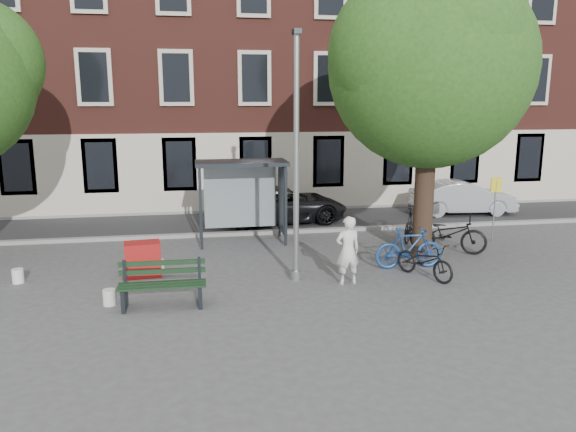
# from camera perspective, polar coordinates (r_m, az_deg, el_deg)

# --- Properties ---
(ground) EXTENTS (90.00, 90.00, 0.00)m
(ground) POSITION_cam_1_polar(r_m,az_deg,el_deg) (14.39, 0.81, -6.48)
(ground) COLOR #4C4C4F
(ground) RESTS_ON ground
(road) EXTENTS (40.00, 4.00, 0.01)m
(road) POSITION_cam_1_polar(r_m,az_deg,el_deg) (21.07, -2.66, -0.55)
(road) COLOR #28282B
(road) RESTS_ON ground
(curb_near) EXTENTS (40.00, 0.25, 0.12)m
(curb_near) POSITION_cam_1_polar(r_m,az_deg,el_deg) (19.13, -1.92, -1.66)
(curb_near) COLOR gray
(curb_near) RESTS_ON ground
(curb_far) EXTENTS (40.00, 0.25, 0.12)m
(curb_far) POSITION_cam_1_polar(r_m,az_deg,el_deg) (23.01, -3.27, 0.63)
(curb_far) COLOR gray
(curb_far) RESTS_ON ground
(building_row) EXTENTS (30.00, 8.00, 14.00)m
(building_row) POSITION_cam_1_polar(r_m,az_deg,el_deg) (26.66, -4.47, 17.13)
(building_row) COLOR brown
(building_row) RESTS_ON ground
(lamppost) EXTENTS (0.28, 0.35, 6.11)m
(lamppost) POSITION_cam_1_polar(r_m,az_deg,el_deg) (13.77, 0.85, 4.59)
(lamppost) COLOR #9EA0A3
(lamppost) RESTS_ON ground
(tree_right) EXTENTS (5.76, 5.60, 8.20)m
(tree_right) POSITION_cam_1_polar(r_m,az_deg,el_deg) (16.22, 14.53, 15.34)
(tree_right) COLOR black
(tree_right) RESTS_ON ground
(bus_shelter) EXTENTS (2.85, 1.45, 2.62)m
(bus_shelter) POSITION_cam_1_polar(r_m,az_deg,el_deg) (17.83, -3.51, 3.42)
(bus_shelter) COLOR #1E2328
(bus_shelter) RESTS_ON ground
(painter) EXTENTS (0.67, 0.48, 1.72)m
(painter) POSITION_cam_1_polar(r_m,az_deg,el_deg) (13.91, 6.10, -3.50)
(painter) COLOR white
(painter) RESTS_ON ground
(bench) EXTENTS (1.91, 0.64, 0.98)m
(bench) POSITION_cam_1_polar(r_m,az_deg,el_deg) (12.78, -12.64, -7.02)
(bench) COLOR #1E2328
(bench) RESTS_ON ground
(bike_a) EXTENTS (2.34, 1.72, 1.17)m
(bike_a) POSITION_cam_1_polar(r_m,az_deg,el_deg) (17.38, 15.96, -1.72)
(bike_a) COLOR black
(bike_a) RESTS_ON ground
(bike_b) EXTENTS (1.89, 0.57, 1.13)m
(bike_b) POSITION_cam_1_polar(r_m,az_deg,el_deg) (15.53, 12.19, -3.20)
(bike_b) COLOR #19458E
(bike_b) RESTS_ON ground
(bike_c) EXTENTS (1.37, 1.87, 0.94)m
(bike_c) POSITION_cam_1_polar(r_m,az_deg,el_deg) (14.81, 13.73, -4.39)
(bike_c) COLOR black
(bike_c) RESTS_ON ground
(bike_d) EXTENTS (1.55, 1.86, 1.15)m
(bike_d) POSITION_cam_1_polar(r_m,az_deg,el_deg) (18.60, 12.52, -0.70)
(bike_d) COLOR black
(bike_d) RESTS_ON ground
(car_dark) EXTENTS (5.02, 2.68, 1.34)m
(car_dark) POSITION_cam_1_polar(r_m,az_deg,el_deg) (20.85, -0.59, 1.19)
(car_dark) COLOR black
(car_dark) RESTS_ON ground
(car_silver) EXTENTS (4.16, 1.73, 1.34)m
(car_silver) POSITION_cam_1_polar(r_m,az_deg,el_deg) (23.38, 17.32, 1.81)
(car_silver) COLOR #ACAEB4
(car_silver) RESTS_ON ground
(red_stand) EXTENTS (0.96, 0.70, 0.90)m
(red_stand) POSITION_cam_1_polar(r_m,az_deg,el_deg) (15.03, -14.54, -4.27)
(red_stand) COLOR #A21715
(red_stand) RESTS_ON ground
(bucket_a) EXTENTS (0.32, 0.32, 0.36)m
(bucket_a) POSITION_cam_1_polar(r_m,az_deg,el_deg) (13.25, -17.70, -7.88)
(bucket_a) COLOR white
(bucket_a) RESTS_ON ground
(bucket_b) EXTENTS (0.31, 0.31, 0.36)m
(bucket_b) POSITION_cam_1_polar(r_m,az_deg,el_deg) (15.28, -12.96, -4.98)
(bucket_b) COLOR silver
(bucket_b) RESTS_ON ground
(bucket_c) EXTENTS (0.30, 0.30, 0.36)m
(bucket_c) POSITION_cam_1_polar(r_m,az_deg,el_deg) (15.63, -25.75, -5.50)
(bucket_c) COLOR white
(bucket_c) RESTS_ON ground
(notice_sign) EXTENTS (0.36, 0.04, 2.06)m
(notice_sign) POSITION_cam_1_polar(r_m,az_deg,el_deg) (19.08, 20.32, 2.06)
(notice_sign) COLOR #9EA0A3
(notice_sign) RESTS_ON ground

